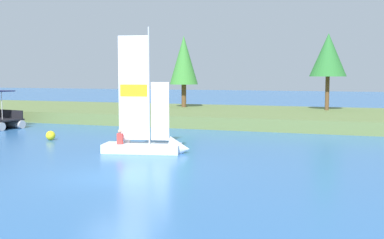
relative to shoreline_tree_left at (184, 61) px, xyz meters
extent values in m
plane|color=#2D609E|center=(6.55, -25.82, -5.23)|extent=(200.00, 200.00, 0.00)
cube|color=#5B703D|center=(6.55, -2.43, -4.78)|extent=(80.00, 13.97, 0.90)
cylinder|color=brown|center=(0.00, 0.00, -3.26)|extent=(0.44, 0.44, 2.13)
cone|color=#387F33|center=(0.00, 0.00, 0.04)|extent=(2.62, 2.62, 4.49)
cylinder|color=brown|center=(12.88, 0.40, -2.89)|extent=(0.34, 0.34, 2.88)
cone|color=#286B2D|center=(12.88, 0.40, 0.37)|extent=(3.10, 3.10, 3.64)
cube|color=silver|center=(5.07, -20.03, -5.01)|extent=(4.12, 2.15, 0.44)
cone|color=silver|center=(6.99, -19.64, -5.01)|extent=(1.21, 1.42, 1.25)
cylinder|color=#B7B7BC|center=(5.45, -19.95, -1.86)|extent=(0.08, 0.08, 5.87)
cube|color=white|center=(4.68, -20.11, -1.94)|extent=(1.54, 0.34, 5.19)
cube|color=orange|center=(4.68, -20.11, -2.09)|extent=(1.39, 0.32, 0.62)
cube|color=white|center=(6.00, -19.84, -3.13)|extent=(0.90, 0.21, 2.93)
cylinder|color=#B7B7BC|center=(4.68, -20.11, -4.57)|extent=(1.55, 0.37, 0.06)
cube|color=red|center=(4.10, -20.54, -4.51)|extent=(0.31, 0.25, 0.55)
sphere|color=tan|center=(4.10, -20.54, -4.13)|extent=(0.20, 0.20, 0.20)
cube|color=silver|center=(4.18, -19.90, -4.55)|extent=(0.31, 0.25, 0.48)
sphere|color=tan|center=(4.18, -19.90, -4.20)|extent=(0.20, 0.20, 0.20)
cube|color=black|center=(-10.39, -12.42, -4.23)|extent=(4.93, 1.05, 0.60)
cylinder|color=#B2B2B7|center=(-8.99, -13.79, -3.53)|extent=(0.06, 0.06, 1.99)
sphere|color=yellow|center=(-2.09, -17.70, -4.95)|extent=(0.56, 0.56, 0.56)
camera|label=1|loc=(15.37, -41.94, -1.27)|focal=44.81mm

